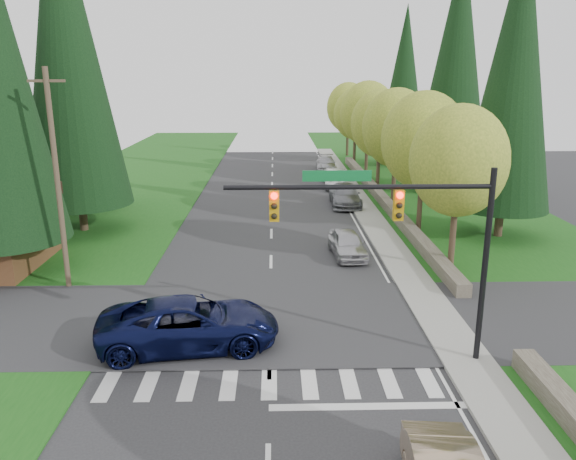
{
  "coord_description": "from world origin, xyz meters",
  "views": [
    {
      "loc": [
        0.21,
        -12.99,
        9.63
      ],
      "look_at": [
        0.82,
        11.71,
        2.8
      ],
      "focal_mm": 35.0,
      "sensor_mm": 36.0,
      "label": 1
    }
  ],
  "objects_px": {
    "parked_car_a": "(348,244)",
    "parked_car_d": "(333,176)",
    "suv_navy": "(189,323)",
    "parked_car_b": "(345,195)",
    "parked_car_e": "(326,164)",
    "parked_car_c": "(335,179)"
  },
  "relations": [
    {
      "from": "parked_car_a",
      "to": "parked_car_e",
      "type": "height_order",
      "value": "parked_car_e"
    },
    {
      "from": "parked_car_a",
      "to": "parked_car_d",
      "type": "relative_size",
      "value": 0.97
    },
    {
      "from": "parked_car_a",
      "to": "parked_car_c",
      "type": "bearing_deg",
      "value": 81.46
    },
    {
      "from": "parked_car_b",
      "to": "parked_car_e",
      "type": "relative_size",
      "value": 1.08
    },
    {
      "from": "parked_car_b",
      "to": "parked_car_d",
      "type": "xyz_separation_m",
      "value": [
        0.0,
        8.77,
        -0.05
      ]
    },
    {
      "from": "suv_navy",
      "to": "parked_car_c",
      "type": "bearing_deg",
      "value": -23.95
    },
    {
      "from": "parked_car_a",
      "to": "parked_car_d",
      "type": "bearing_deg",
      "value": 81.82
    },
    {
      "from": "parked_car_b",
      "to": "parked_car_e",
      "type": "distance_m",
      "value": 16.11
    },
    {
      "from": "suv_navy",
      "to": "parked_car_d",
      "type": "relative_size",
      "value": 1.51
    },
    {
      "from": "suv_navy",
      "to": "parked_car_e",
      "type": "relative_size",
      "value": 1.3
    },
    {
      "from": "parked_car_e",
      "to": "parked_car_c",
      "type": "bearing_deg",
      "value": -87.08
    },
    {
      "from": "suv_navy",
      "to": "parked_car_e",
      "type": "bearing_deg",
      "value": -20.34
    },
    {
      "from": "suv_navy",
      "to": "parked_car_b",
      "type": "xyz_separation_m",
      "value": [
        8.53,
        23.01,
        -0.12
      ]
    },
    {
      "from": "parked_car_c",
      "to": "parked_car_d",
      "type": "xyz_separation_m",
      "value": [
        0.0,
        1.86,
        -0.03
      ]
    },
    {
      "from": "suv_navy",
      "to": "parked_car_c",
      "type": "relative_size",
      "value": 1.4
    },
    {
      "from": "parked_car_a",
      "to": "parked_car_c",
      "type": "relative_size",
      "value": 0.9
    },
    {
      "from": "parked_car_b",
      "to": "parked_car_e",
      "type": "bearing_deg",
      "value": 91.02
    },
    {
      "from": "parked_car_a",
      "to": "parked_car_b",
      "type": "xyz_separation_m",
      "value": [
        1.4,
        12.54,
        0.07
      ]
    },
    {
      "from": "suv_navy",
      "to": "parked_car_d",
      "type": "height_order",
      "value": "suv_navy"
    },
    {
      "from": "suv_navy",
      "to": "parked_car_e",
      "type": "distance_m",
      "value": 40.04
    },
    {
      "from": "suv_navy",
      "to": "parked_car_d",
      "type": "bearing_deg",
      "value": -23.07
    },
    {
      "from": "parked_car_c",
      "to": "parked_car_d",
      "type": "relative_size",
      "value": 1.08
    }
  ]
}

